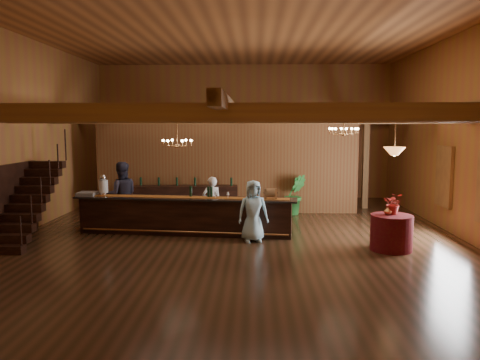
{
  "coord_description": "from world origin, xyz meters",
  "views": [
    {
      "loc": [
        0.5,
        -12.56,
        3.0
      ],
      "look_at": [
        0.06,
        0.69,
        1.46
      ],
      "focal_mm": 35.0,
      "sensor_mm": 36.0,
      "label": 1
    }
  ],
  "objects_px": {
    "beverage_dispenser": "(103,185)",
    "floor_plant": "(295,194)",
    "raffle_drum": "(271,193)",
    "backbar_shelf": "(186,200)",
    "tasting_bar": "(185,215)",
    "pendant_lamp": "(394,151)",
    "chandelier_left": "(177,142)",
    "round_table": "(391,233)",
    "staff_second": "(121,195)",
    "bartender": "(212,203)",
    "chandelier_right": "(344,131)",
    "guest": "(253,211)"
  },
  "relations": [
    {
      "from": "beverage_dispenser",
      "to": "floor_plant",
      "type": "bearing_deg",
      "value": 25.62
    },
    {
      "from": "beverage_dispenser",
      "to": "bartender",
      "type": "relative_size",
      "value": 0.39
    },
    {
      "from": "tasting_bar",
      "to": "backbar_shelf",
      "type": "distance_m",
      "value": 2.95
    },
    {
      "from": "chandelier_left",
      "to": "staff_second",
      "type": "xyz_separation_m",
      "value": [
        -1.8,
        0.78,
        -1.57
      ]
    },
    {
      "from": "round_table",
      "to": "bartender",
      "type": "bearing_deg",
      "value": 153.48
    },
    {
      "from": "round_table",
      "to": "pendant_lamp",
      "type": "relative_size",
      "value": 1.11
    },
    {
      "from": "pendant_lamp",
      "to": "guest",
      "type": "distance_m",
      "value": 3.79
    },
    {
      "from": "pendant_lamp",
      "to": "chandelier_left",
      "type": "bearing_deg",
      "value": 164.86
    },
    {
      "from": "raffle_drum",
      "to": "pendant_lamp",
      "type": "distance_m",
      "value": 3.36
    },
    {
      "from": "raffle_drum",
      "to": "bartender",
      "type": "distance_m",
      "value": 2.02
    },
    {
      "from": "backbar_shelf",
      "to": "guest",
      "type": "xyz_separation_m",
      "value": [
        2.3,
        -3.72,
        0.31
      ]
    },
    {
      "from": "chandelier_left",
      "to": "bartender",
      "type": "xyz_separation_m",
      "value": [
        0.86,
        0.81,
        -1.78
      ]
    },
    {
      "from": "guest",
      "to": "pendant_lamp",
      "type": "bearing_deg",
      "value": -22.38
    },
    {
      "from": "raffle_drum",
      "to": "chandelier_right",
      "type": "relative_size",
      "value": 0.43
    },
    {
      "from": "raffle_drum",
      "to": "floor_plant",
      "type": "xyz_separation_m",
      "value": [
        0.93,
        3.29,
        -0.52
      ]
    },
    {
      "from": "round_table",
      "to": "bartender",
      "type": "height_order",
      "value": "bartender"
    },
    {
      "from": "bartender",
      "to": "floor_plant",
      "type": "xyz_separation_m",
      "value": [
        2.62,
        2.27,
        -0.08
      ]
    },
    {
      "from": "pendant_lamp",
      "to": "bartender",
      "type": "bearing_deg",
      "value": 153.48
    },
    {
      "from": "bartender",
      "to": "staff_second",
      "type": "height_order",
      "value": "staff_second"
    },
    {
      "from": "raffle_drum",
      "to": "backbar_shelf",
      "type": "height_order",
      "value": "raffle_drum"
    },
    {
      "from": "bartender",
      "to": "floor_plant",
      "type": "relative_size",
      "value": 1.12
    },
    {
      "from": "backbar_shelf",
      "to": "chandelier_left",
      "type": "xyz_separation_m",
      "value": [
        0.22,
        -3.0,
        2.06
      ]
    },
    {
      "from": "tasting_bar",
      "to": "chandelier_left",
      "type": "relative_size",
      "value": 7.72
    },
    {
      "from": "beverage_dispenser",
      "to": "floor_plant",
      "type": "relative_size",
      "value": 0.44
    },
    {
      "from": "tasting_bar",
      "to": "round_table",
      "type": "relative_size",
      "value": 6.26
    },
    {
      "from": "backbar_shelf",
      "to": "tasting_bar",
      "type": "bearing_deg",
      "value": -85.64
    },
    {
      "from": "round_table",
      "to": "staff_second",
      "type": "relative_size",
      "value": 0.51
    },
    {
      "from": "beverage_dispenser",
      "to": "round_table",
      "type": "height_order",
      "value": "beverage_dispenser"
    },
    {
      "from": "pendant_lamp",
      "to": "bartender",
      "type": "distance_m",
      "value": 5.36
    },
    {
      "from": "backbar_shelf",
      "to": "round_table",
      "type": "bearing_deg",
      "value": -41.78
    },
    {
      "from": "guest",
      "to": "floor_plant",
      "type": "xyz_separation_m",
      "value": [
        1.4,
        3.8,
        -0.12
      ]
    },
    {
      "from": "raffle_drum",
      "to": "pendant_lamp",
      "type": "height_order",
      "value": "pendant_lamp"
    },
    {
      "from": "raffle_drum",
      "to": "round_table",
      "type": "bearing_deg",
      "value": -23.56
    },
    {
      "from": "backbar_shelf",
      "to": "staff_second",
      "type": "xyz_separation_m",
      "value": [
        -1.57,
        -2.22,
        0.49
      ]
    },
    {
      "from": "pendant_lamp",
      "to": "floor_plant",
      "type": "xyz_separation_m",
      "value": [
        -1.95,
        4.55,
        -1.72
      ]
    },
    {
      "from": "round_table",
      "to": "chandelier_left",
      "type": "relative_size",
      "value": 1.23
    },
    {
      "from": "tasting_bar",
      "to": "raffle_drum",
      "type": "xyz_separation_m",
      "value": [
        2.37,
        -0.29,
        0.68
      ]
    },
    {
      "from": "chandelier_left",
      "to": "floor_plant",
      "type": "bearing_deg",
      "value": 41.56
    },
    {
      "from": "chandelier_right",
      "to": "bartender",
      "type": "xyz_separation_m",
      "value": [
        -3.7,
        0.48,
        -2.1
      ]
    },
    {
      "from": "guest",
      "to": "tasting_bar",
      "type": "bearing_deg",
      "value": 147.58
    },
    {
      "from": "bartender",
      "to": "staff_second",
      "type": "distance_m",
      "value": 2.66
    },
    {
      "from": "guest",
      "to": "chandelier_right",
      "type": "bearing_deg",
      "value": 13.16
    },
    {
      "from": "staff_second",
      "to": "guest",
      "type": "bearing_deg",
      "value": 139.81
    },
    {
      "from": "beverage_dispenser",
      "to": "pendant_lamp",
      "type": "relative_size",
      "value": 0.67
    },
    {
      "from": "tasting_bar",
      "to": "chandelier_left",
      "type": "distance_m",
      "value": 2.03
    },
    {
      "from": "tasting_bar",
      "to": "chandelier_right",
      "type": "xyz_separation_m",
      "value": [
        4.37,
        0.25,
        2.34
      ]
    },
    {
      "from": "chandelier_left",
      "to": "bartender",
      "type": "distance_m",
      "value": 2.14
    },
    {
      "from": "staff_second",
      "to": "floor_plant",
      "type": "height_order",
      "value": "staff_second"
    },
    {
      "from": "raffle_drum",
      "to": "pendant_lamp",
      "type": "bearing_deg",
      "value": -23.56
    },
    {
      "from": "tasting_bar",
      "to": "beverage_dispenser",
      "type": "distance_m",
      "value": 2.51
    }
  ]
}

